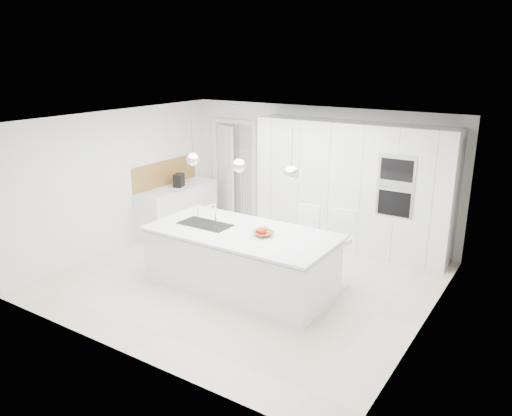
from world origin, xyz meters
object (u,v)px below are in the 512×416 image
Objects in this scene: fruit_bowl at (263,233)px; bar_stool_right at (339,250)px; island_base at (240,261)px; espresso_machine at (179,180)px; bar_stool_left at (304,243)px.

bar_stool_right is at bearing 44.53° from fruit_bowl.
fruit_bowl reaches higher than island_base.
espresso_machine is (-2.90, 1.49, 0.09)m from fruit_bowl.
island_base is 9.57× the size of fruit_bowl.
bar_stool_left is 0.98× the size of bar_stool_right.
fruit_bowl is 0.25× the size of bar_stool_left.
island_base is 2.38× the size of bar_stool_right.
bar_stool_left is (0.25, 0.82, -0.36)m from fruit_bowl.
bar_stool_right is at bearing -28.92° from espresso_machine.
bar_stool_right reaches higher than espresso_machine.
island_base is 1.09m from bar_stool_left.
bar_stool_right reaches higher than island_base.
fruit_bowl is at bearing -145.24° from bar_stool_right.
espresso_machine is at bearing 152.82° from fruit_bowl.
espresso_machine is at bearing 163.04° from bar_stool_left.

